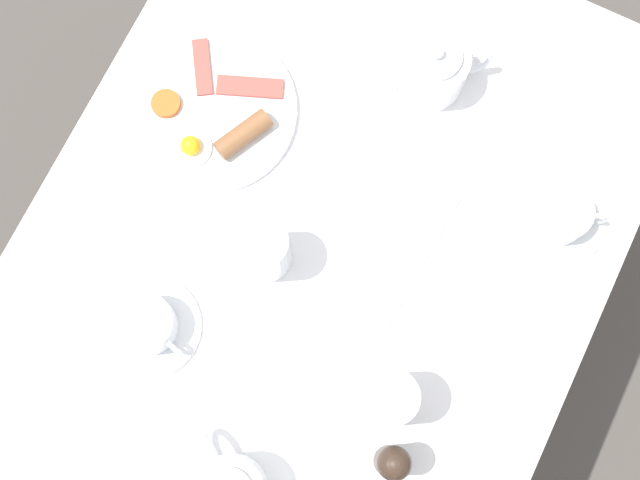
# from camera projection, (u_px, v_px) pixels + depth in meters

# --- Properties ---
(ground_plane) EXTENTS (8.00, 8.00, 0.00)m
(ground_plane) POSITION_uv_depth(u_px,v_px,m) (320.00, 309.00, 2.06)
(ground_plane) COLOR #4C4742
(table) EXTENTS (0.83, 1.07, 0.75)m
(table) POSITION_uv_depth(u_px,v_px,m) (320.00, 253.00, 1.40)
(table) COLOR white
(table) RESTS_ON ground_plane
(breakfast_plate) EXTENTS (0.26, 0.26, 0.04)m
(breakfast_plate) POSITION_uv_depth(u_px,v_px,m) (213.00, 113.00, 1.35)
(breakfast_plate) COLOR white
(breakfast_plate) RESTS_ON table
(teapot_far) EXTENTS (0.16, 0.12, 0.12)m
(teapot_far) POSITION_uv_depth(u_px,v_px,m) (434.00, 69.00, 1.32)
(teapot_far) COLOR white
(teapot_far) RESTS_ON table
(teacup_with_saucer_left) EXTENTS (0.15, 0.15, 0.06)m
(teacup_with_saucer_left) POSITION_uv_depth(u_px,v_px,m) (559.00, 216.00, 1.30)
(teacup_with_saucer_left) COLOR white
(teacup_with_saucer_left) RESTS_ON table
(teacup_with_saucer_right) EXTENTS (0.15, 0.15, 0.06)m
(teacup_with_saucer_right) POSITION_uv_depth(u_px,v_px,m) (147.00, 325.00, 1.27)
(teacup_with_saucer_right) COLOR white
(teacup_with_saucer_right) RESTS_ON table
(water_glass_tall) EXTENTS (0.07, 0.07, 0.12)m
(water_glass_tall) POSITION_uv_depth(u_px,v_px,m) (264.00, 250.00, 1.25)
(water_glass_tall) COLOR white
(water_glass_tall) RESTS_ON table
(wine_glass_spare) EXTENTS (0.07, 0.07, 0.13)m
(wine_glass_spare) POSITION_uv_depth(u_px,v_px,m) (388.00, 399.00, 1.20)
(wine_glass_spare) COLOR white
(wine_glass_spare) RESTS_ON table
(salt_grinder) EXTENTS (0.05, 0.05, 0.12)m
(salt_grinder) POSITION_uv_depth(u_px,v_px,m) (392.00, 463.00, 1.19)
(salt_grinder) COLOR #38281E
(salt_grinder) RESTS_ON table
(knife_by_plate) EXTENTS (0.03, 0.22, 0.00)m
(knife_by_plate) POSITION_uv_depth(u_px,v_px,m) (421.00, 259.00, 1.31)
(knife_by_plate) COLOR silver
(knife_by_plate) RESTS_ON table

